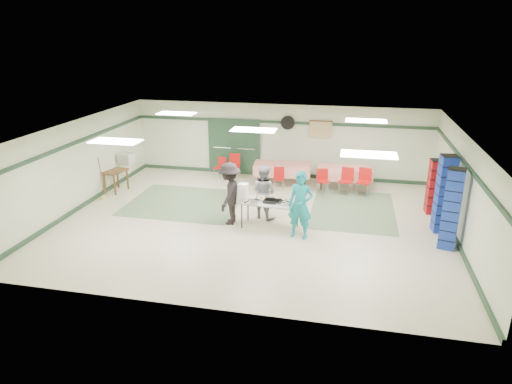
% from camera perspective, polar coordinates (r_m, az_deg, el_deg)
% --- Properties ---
extents(floor, '(11.00, 11.00, 0.00)m').
position_cam_1_polar(floor, '(13.25, -0.27, -3.65)').
color(floor, beige).
rests_on(floor, ground).
extents(ceiling, '(11.00, 11.00, 0.00)m').
position_cam_1_polar(ceiling, '(12.44, -0.29, 7.86)').
color(ceiling, white).
rests_on(ceiling, wall_back).
extents(wall_back, '(11.00, 0.00, 11.00)m').
position_cam_1_polar(wall_back, '(17.05, 2.96, 6.41)').
color(wall_back, beige).
rests_on(wall_back, floor).
extents(wall_front, '(11.00, 0.00, 11.00)m').
position_cam_1_polar(wall_front, '(8.75, -6.62, -6.88)').
color(wall_front, beige).
rests_on(wall_front, floor).
extents(wall_left, '(0.00, 9.00, 9.00)m').
position_cam_1_polar(wall_left, '(14.91, -21.45, 3.13)').
color(wall_left, beige).
rests_on(wall_left, floor).
extents(wall_right, '(0.00, 9.00, 9.00)m').
position_cam_1_polar(wall_right, '(12.84, 24.45, 0.20)').
color(wall_right, beige).
rests_on(wall_right, floor).
extents(trim_back, '(11.00, 0.06, 0.10)m').
position_cam_1_polar(trim_back, '(16.87, 2.98, 8.71)').
color(trim_back, '#203C28').
rests_on(trim_back, wall_back).
extents(baseboard_back, '(11.00, 0.06, 0.12)m').
position_cam_1_polar(baseboard_back, '(17.36, 2.87, 2.24)').
color(baseboard_back, '#203C28').
rests_on(baseboard_back, floor).
extents(trim_left, '(0.06, 9.00, 0.10)m').
position_cam_1_polar(trim_left, '(14.72, -21.69, 5.73)').
color(trim_left, '#203C28').
rests_on(trim_left, wall_back).
extents(baseboard_left, '(0.06, 9.00, 0.12)m').
position_cam_1_polar(baseboard_left, '(15.28, -20.76, -1.52)').
color(baseboard_left, '#203C28').
rests_on(baseboard_left, floor).
extents(trim_right, '(0.06, 9.00, 0.10)m').
position_cam_1_polar(trim_right, '(12.64, 24.76, 3.20)').
color(trim_right, '#203C28').
rests_on(trim_right, wall_back).
extents(baseboard_right, '(0.06, 9.00, 0.12)m').
position_cam_1_polar(baseboard_right, '(13.28, 23.55, -5.05)').
color(baseboard_right, '#203C28').
rests_on(baseboard_right, floor).
extents(green_patch_a, '(3.50, 3.00, 0.01)m').
position_cam_1_polar(green_patch_a, '(14.82, -8.93, -1.31)').
color(green_patch_a, slate).
rests_on(green_patch_a, floor).
extents(green_patch_b, '(2.50, 3.50, 0.01)m').
position_cam_1_polar(green_patch_b, '(14.38, 12.00, -2.17)').
color(green_patch_b, slate).
rests_on(green_patch_b, floor).
extents(double_door_left, '(0.90, 0.06, 2.10)m').
position_cam_1_polar(double_door_left, '(17.53, -4.24, 5.75)').
color(double_door_left, gray).
rests_on(double_door_left, floor).
extents(double_door_right, '(0.90, 0.06, 2.10)m').
position_cam_1_polar(double_door_right, '(17.30, -1.20, 5.61)').
color(double_door_right, gray).
rests_on(double_door_right, floor).
extents(door_frame, '(2.00, 0.03, 2.15)m').
position_cam_1_polar(door_frame, '(17.39, -2.76, 5.66)').
color(door_frame, '#203C28').
rests_on(door_frame, floor).
extents(wall_fan, '(0.50, 0.10, 0.50)m').
position_cam_1_polar(wall_fan, '(16.80, 3.99, 8.64)').
color(wall_fan, black).
rests_on(wall_fan, wall_back).
extents(scroll_banner, '(0.80, 0.02, 0.60)m').
position_cam_1_polar(scroll_banner, '(16.72, 8.08, 7.74)').
color(scroll_banner, '#D9BB87').
rests_on(scroll_banner, wall_back).
extents(serving_table, '(1.75, 0.84, 0.76)m').
position_cam_1_polar(serving_table, '(12.58, 1.75, -1.47)').
color(serving_table, '#A7A7A2').
rests_on(serving_table, floor).
extents(sheet_tray_right, '(0.62, 0.49, 0.02)m').
position_cam_1_polar(sheet_tray_right, '(12.48, 3.98, -1.39)').
color(sheet_tray_right, silver).
rests_on(sheet_tray_right, serving_table).
extents(sheet_tray_mid, '(0.58, 0.46, 0.02)m').
position_cam_1_polar(sheet_tray_mid, '(12.69, 1.05, -0.97)').
color(sheet_tray_mid, silver).
rests_on(sheet_tray_mid, serving_table).
extents(sheet_tray_left, '(0.56, 0.45, 0.02)m').
position_cam_1_polar(sheet_tray_left, '(12.54, -0.94, -1.24)').
color(sheet_tray_left, silver).
rests_on(sheet_tray_left, serving_table).
extents(baking_pan, '(0.50, 0.34, 0.08)m').
position_cam_1_polar(baking_pan, '(12.51, 2.08, -1.15)').
color(baking_pan, black).
rests_on(baking_pan, serving_table).
extents(foam_box_stack, '(0.27, 0.25, 0.45)m').
position_cam_1_polar(foam_box_stack, '(12.70, -1.62, 0.07)').
color(foam_box_stack, white).
rests_on(foam_box_stack, serving_table).
extents(volunteer_teal, '(0.72, 0.52, 1.82)m').
position_cam_1_polar(volunteer_teal, '(11.97, 5.57, -1.66)').
color(volunteer_teal, '#138188').
rests_on(volunteer_teal, floor).
extents(volunteer_grey, '(0.96, 0.88, 1.59)m').
position_cam_1_polar(volunteer_grey, '(13.22, 0.97, 0.00)').
color(volunteer_grey, gray).
rests_on(volunteer_grey, floor).
extents(volunteer_dark, '(0.67, 1.16, 1.79)m').
position_cam_1_polar(volunteer_dark, '(12.83, -3.35, -0.19)').
color(volunteer_dark, black).
rests_on(volunteer_dark, floor).
extents(dining_table_a, '(1.90, 0.88, 0.77)m').
position_cam_1_polar(dining_table_a, '(16.11, 11.04, 2.41)').
color(dining_table_a, red).
rests_on(dining_table_a, floor).
extents(dining_table_b, '(2.04, 1.03, 0.77)m').
position_cam_1_polar(dining_table_b, '(16.28, 3.29, 2.93)').
color(dining_table_b, red).
rests_on(dining_table_b, floor).
extents(chair_a, '(0.52, 0.52, 0.90)m').
position_cam_1_polar(chair_a, '(15.58, 11.26, 1.73)').
color(chair_a, red).
rests_on(chair_a, floor).
extents(chair_b, '(0.45, 0.45, 0.81)m').
position_cam_1_polar(chair_b, '(15.61, 8.33, 1.72)').
color(chair_b, red).
rests_on(chair_b, floor).
extents(chair_c, '(0.51, 0.51, 0.91)m').
position_cam_1_polar(chair_c, '(15.59, 13.38, 1.61)').
color(chair_c, red).
rests_on(chair_c, floor).
extents(chair_d, '(0.42, 0.42, 0.78)m').
position_cam_1_polar(chair_d, '(15.77, 2.89, 2.02)').
color(chair_d, red).
rests_on(chair_d, floor).
extents(chair_loose_a, '(0.46, 0.46, 0.87)m').
position_cam_1_polar(chair_loose_a, '(17.12, -2.71, 3.65)').
color(chair_loose_a, red).
rests_on(chair_loose_a, floor).
extents(chair_loose_b, '(0.48, 0.48, 0.78)m').
position_cam_1_polar(chair_loose_b, '(17.06, -4.43, 3.34)').
color(chair_loose_b, red).
rests_on(chair_loose_b, floor).
extents(crate_stack_blue_a, '(0.45, 0.45, 2.15)m').
position_cam_1_polar(crate_stack_blue_a, '(13.22, 22.48, -0.25)').
color(crate_stack_blue_a, '#1A34A0').
rests_on(crate_stack_blue_a, floor).
extents(crate_stack_red, '(0.45, 0.45, 1.66)m').
position_cam_1_polar(crate_stack_red, '(14.57, 21.50, 0.61)').
color(crate_stack_red, maroon).
rests_on(crate_stack_red, floor).
extents(crate_stack_blue_b, '(0.49, 0.49, 2.10)m').
position_cam_1_polar(crate_stack_blue_b, '(12.28, 23.23, -1.99)').
color(crate_stack_blue_b, '#1A34A0').
rests_on(crate_stack_blue_b, floor).
extents(printer_table, '(0.67, 0.90, 0.74)m').
position_cam_1_polar(printer_table, '(16.19, -17.17, 2.19)').
color(printer_table, brown).
rests_on(printer_table, floor).
extents(office_printer, '(0.54, 0.48, 0.38)m').
position_cam_1_polar(office_printer, '(16.82, -15.91, 4.04)').
color(office_printer, '#ABABA6').
rests_on(office_printer, printer_table).
extents(broom, '(0.08, 0.22, 1.37)m').
position_cam_1_polar(broom, '(15.61, -18.72, 1.71)').
color(broom, brown).
rests_on(broom, floor).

